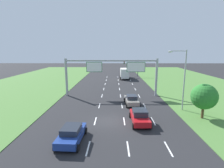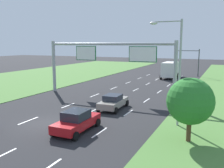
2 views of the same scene
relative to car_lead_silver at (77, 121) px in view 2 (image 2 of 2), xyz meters
name	(u,v)px [view 2 (image 2 of 2)]	position (x,y,z in m)	size (l,w,h in m)	color
ground_plane	(44,123)	(-3.53, 0.46, -0.80)	(200.00, 200.00, 0.00)	#262628
lane_dashes_inner_left	(83,100)	(-5.28, 9.46, -0.80)	(0.14, 56.40, 0.01)	white
lane_dashes_inner_right	(109,103)	(-1.78, 9.46, -0.80)	(0.14, 56.40, 0.01)	white
lane_dashes_slip	(138,106)	(1.72, 9.46, -0.80)	(0.14, 56.40, 0.01)	white
car_lead_silver	(77,121)	(0.00, 0.00, 0.00)	(2.16, 4.48, 1.64)	red
car_mid_lane	(113,102)	(-0.25, 7.23, -0.05)	(2.26, 4.49, 1.50)	gray
box_truck	(171,69)	(0.15, 33.44, 0.89)	(2.70, 7.40, 3.14)	navy
sign_gantry	(110,58)	(-3.27, 12.75, 4.08)	(17.24, 0.44, 7.00)	#9EA0A5
traffic_light_mast	(189,58)	(2.87, 37.72, 3.06)	(4.76, 0.49, 5.60)	#47494F
street_lamp	(175,63)	(6.37, 4.55, 4.27)	(2.61, 0.32, 8.50)	#9EA0A5
roadside_tree_near	(190,101)	(8.05, 1.44, 2.03)	(3.15, 3.15, 4.42)	#513823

